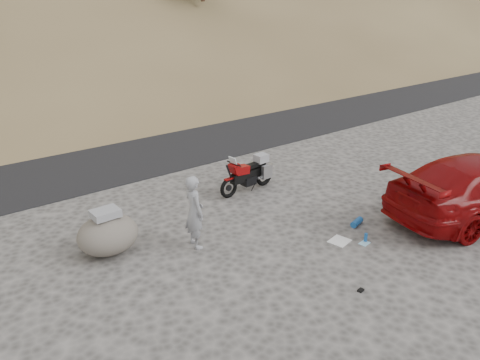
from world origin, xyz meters
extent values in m
plane|color=#42403D|center=(0.00, 0.00, 0.00)|extent=(140.00, 140.00, 0.00)
cube|color=black|center=(0.00, 9.00, 0.00)|extent=(120.00, 7.00, 0.05)
torus|color=black|center=(0.63, 2.78, 0.30)|extent=(0.61, 0.16, 0.61)
cylinder|color=black|center=(0.63, 2.78, 0.30)|extent=(0.19, 0.07, 0.18)
torus|color=black|center=(2.05, 2.90, 0.30)|extent=(0.65, 0.18, 0.64)
cylinder|color=black|center=(2.05, 2.90, 0.30)|extent=(0.21, 0.09, 0.20)
cylinder|color=black|center=(0.70, 2.79, 0.64)|extent=(0.35, 0.08, 0.75)
cylinder|color=black|center=(0.83, 2.80, 0.99)|extent=(0.09, 0.57, 0.04)
cube|color=black|center=(1.32, 2.84, 0.51)|extent=(1.12, 0.31, 0.28)
cube|color=black|center=(1.41, 2.85, 0.32)|extent=(0.44, 0.31, 0.26)
cube|color=maroon|center=(1.11, 2.82, 0.74)|extent=(0.50, 0.31, 0.29)
cube|color=maroon|center=(0.86, 2.80, 0.85)|extent=(0.30, 0.33, 0.33)
cube|color=silver|center=(0.79, 2.80, 1.09)|extent=(0.13, 0.28, 0.23)
cube|color=black|center=(1.55, 2.86, 0.76)|extent=(0.52, 0.24, 0.11)
cube|color=black|center=(1.90, 2.89, 0.72)|extent=(0.33, 0.19, 0.09)
cube|color=silver|center=(1.95, 2.65, 0.53)|extent=(0.38, 0.14, 0.41)
cube|color=silver|center=(1.91, 3.13, 0.53)|extent=(0.38, 0.14, 0.41)
cube|color=gray|center=(1.91, 2.89, 0.90)|extent=(0.41, 0.34, 0.24)
cube|color=maroon|center=(0.63, 2.78, 0.58)|extent=(0.28, 0.13, 0.04)
cylinder|color=black|center=(1.47, 2.69, 0.17)|extent=(0.04, 0.19, 0.34)
cylinder|color=silver|center=(1.88, 2.76, 0.37)|extent=(0.43, 0.12, 0.12)
imported|color=gray|center=(-1.62, 1.05, 0.00)|extent=(0.50, 0.69, 1.75)
imported|color=maroon|center=(5.22, -2.19, 0.00)|extent=(5.90, 3.40, 1.61)
ellipsoid|color=#605B52|center=(-3.32, 2.00, 0.45)|extent=(1.57, 1.41, 0.90)
cube|color=gray|center=(-3.32, 2.00, 0.99)|extent=(0.66, 0.52, 0.18)
cube|color=white|center=(1.20, -0.88, 0.01)|extent=(0.55, 0.51, 0.02)
cylinder|color=#195097|center=(2.17, -0.59, 0.08)|extent=(0.45, 0.27, 0.17)
cylinder|color=#195097|center=(1.67, -1.26, 0.11)|extent=(0.08, 0.08, 0.22)
cone|color=red|center=(4.03, -2.00, 0.10)|extent=(0.17, 0.17, 0.19)
cube|color=black|center=(0.00, -2.47, 0.02)|extent=(0.14, 0.12, 0.04)
cube|color=#98CEEB|center=(1.59, -1.30, 0.01)|extent=(0.28, 0.23, 0.01)
camera|label=1|loc=(-6.65, -7.15, 5.51)|focal=35.00mm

